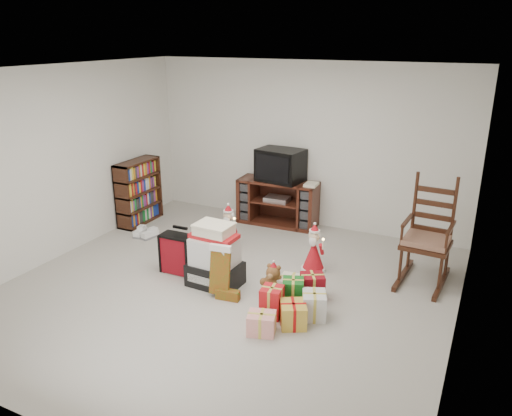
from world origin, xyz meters
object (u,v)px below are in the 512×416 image
Objects in this scene: gift_pile at (215,259)px; santa_figurine at (314,253)px; sneaker_pair at (145,234)px; bookshelf at (139,193)px; mrs_claus_figurine at (229,232)px; tv_stand at (278,202)px; red_suitcase at (177,254)px; teddy_bear at (274,281)px; gift_cluster at (293,302)px; crt_television at (280,165)px; rocking_chair at (427,245)px.

gift_pile is 1.28m from santa_figurine.
santa_figurine is 2.63m from sneaker_pair.
gift_pile is at bearing -31.16° from bookshelf.
sneaker_pair is (-1.32, -0.18, -0.20)m from mrs_claus_figurine.
tv_stand is 2.19m from gift_pile.
red_suitcase is 1.61× the size of teddy_bear.
tv_stand is 3.60× the size of sneaker_pair.
crt_television reaches higher than gift_cluster.
rocking_chair is 3.84× the size of sneaker_pair.
bookshelf is 1.32× the size of gift_pile.
rocking_chair reaches higher than gift_cluster.
tv_stand is 2.12× the size of red_suitcase.
teddy_bear is (2.87, -1.20, -0.32)m from bookshelf.
gift_pile is at bearing -8.43° from red_suitcase.
bookshelf is (-2.00, -0.88, 0.13)m from tv_stand.
crt_television reaches higher than tv_stand.
crt_television is (2.03, 0.90, 0.47)m from bookshelf.
bookshelf is 3.11m from santa_figurine.
gift_pile is 0.69× the size of gift_cluster.
teddy_bear is 1.44m from mrs_claus_figurine.
rocking_chair is at bearing 31.16° from gift_pile.
tv_stand is 3.41× the size of teddy_bear.
tv_stand is at bearing 117.25° from gift_cluster.
bookshelf is 1.37× the size of crt_television.
tv_stand is 1.25× the size of bookshelf.
tv_stand reaches higher than sneaker_pair.
bookshelf is at bearing 151.04° from gift_pile.
red_suitcase is 0.93× the size of santa_figurine.
santa_figurine is 0.87× the size of crt_television.
bookshelf is 1.81m from mrs_claus_figurine.
santa_figurine reaches higher than teddy_bear.
santa_figurine is (3.07, -0.43, -0.24)m from bookshelf.
gift_cluster is at bearing -65.47° from tv_stand.
santa_figurine is at bearing 75.40° from teddy_bear.
gift_pile is 1.91m from sneaker_pair.
bookshelf is at bearing 172.07° from santa_figurine.
bookshelf is 3.13m from teddy_bear.
bookshelf is 1.58× the size of santa_figurine.
crt_television is at bearing 128.17° from santa_figurine.
bookshelf reaches higher than tv_stand.
tv_stand is 1.97× the size of santa_figurine.
santa_figurine is 0.58× the size of gift_cluster.
gift_cluster is at bearing -38.75° from teddy_bear.
rocking_chair is 1.83× the size of crt_television.
bookshelf is 1.70× the size of red_suitcase.
red_suitcase is at bearing -94.41° from crt_television.
mrs_claus_figurine is at bearing -94.26° from crt_television.
gift_pile reaches higher than teddy_bear.
crt_television is at bearing 111.82° from teddy_bear.
santa_figurine is at bearing -6.22° from mrs_claus_figurine.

